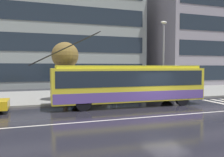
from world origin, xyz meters
name	(u,v)px	position (x,y,z in m)	size (l,w,h in m)	color
ground_plane	(166,111)	(0.00, 0.00, 0.00)	(160.00, 160.00, 0.00)	#23222B
sidewalk_slab	(117,94)	(0.00, 9.31, 0.07)	(80.00, 10.00, 0.14)	gray
crosswalk_stripe_edge_near	(223,104)	(5.75, 1.15, 0.00)	(0.44, 4.40, 0.01)	beige
lane_centre_line	(177,115)	(0.00, -1.20, 0.00)	(72.00, 0.14, 0.01)	silver
trolleybus	(129,84)	(-1.43, 2.71, 1.62)	(12.49, 2.81, 5.29)	yellow
bus_shelter	(94,75)	(-3.26, 6.15, 2.15)	(3.74, 1.79, 2.67)	gray
pedestrian_at_shelter	(72,82)	(-5.25, 5.08, 1.68)	(1.02, 1.02, 1.96)	navy
pedestrian_approaching_curb	(87,87)	(-3.76, 6.35, 1.09)	(0.44, 0.44, 1.61)	black
pedestrian_walking_past	(140,79)	(0.94, 5.93, 1.75)	(1.26, 1.26, 1.99)	#303557
street_lamp	(164,52)	(2.94, 5.26, 4.13)	(0.60, 0.32, 6.75)	gray
street_tree_bare	(65,57)	(-5.63, 6.09, 3.67)	(2.17, 2.17, 4.71)	brown
office_tower_corner_left	(60,21)	(-4.28, 23.35, 9.80)	(24.34, 11.11, 19.59)	gray
office_tower_corner_right	(206,22)	(21.09, 21.26, 10.84)	(22.31, 14.62, 21.66)	gray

